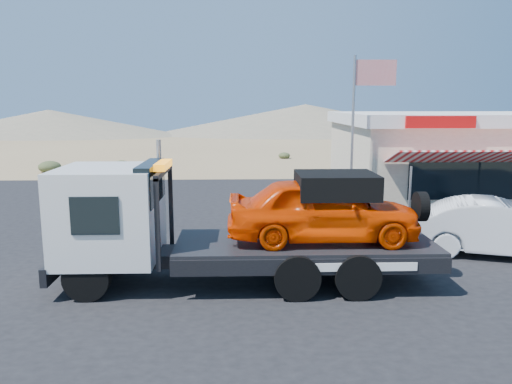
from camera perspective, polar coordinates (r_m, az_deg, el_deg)
ground at (r=14.18m, az=-4.34°, el=-7.79°), size 120.00×120.00×0.00m
asphalt_lot at (r=17.10m, az=2.83°, el=-4.61°), size 32.00×24.00×0.02m
tow_truck at (r=12.01m, az=-2.21°, el=-3.12°), size 8.92×2.65×2.98m
white_sedan at (r=15.96m, az=26.09°, el=-3.71°), size 5.17×3.11×1.61m
jerky_store at (r=24.64m, az=21.83°, el=3.90°), size 10.40×9.97×3.90m
flagpole at (r=18.50m, az=11.73°, el=8.09°), size 1.55×0.10×6.00m
distant_hills at (r=69.45m, az=-10.55°, el=7.92°), size 126.00×48.00×4.20m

